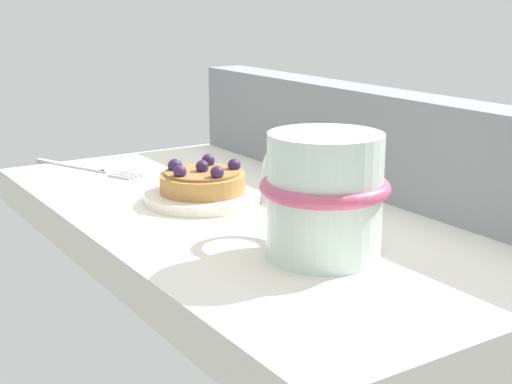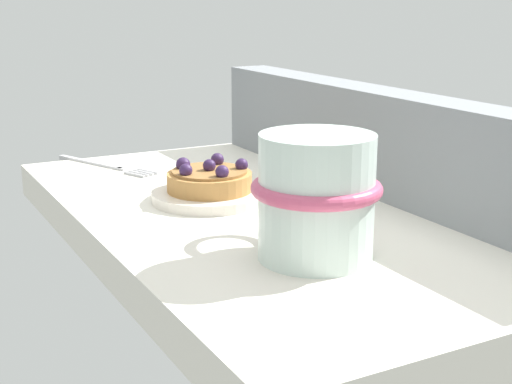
% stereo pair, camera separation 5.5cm
% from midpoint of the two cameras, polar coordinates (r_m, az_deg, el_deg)
% --- Properties ---
extents(ground_plane, '(0.65, 0.35, 0.04)m').
position_cam_midpoint_polar(ground_plane, '(0.75, 2.66, -2.79)').
color(ground_plane, silver).
extents(window_rail_back, '(0.64, 0.05, 0.11)m').
position_cam_midpoint_polar(window_rail_back, '(0.82, 11.74, 3.79)').
color(window_rail_back, gray).
rests_on(window_rail_back, ground_plane).
extents(dessert_plate, '(0.12, 0.12, 0.01)m').
position_cam_midpoint_polar(dessert_plate, '(0.78, -1.58, -0.31)').
color(dessert_plate, silver).
rests_on(dessert_plate, ground_plane).
extents(raspberry_tart, '(0.09, 0.09, 0.03)m').
position_cam_midpoint_polar(raspberry_tart, '(0.77, -1.60, 0.97)').
color(raspberry_tart, '#B77F42').
rests_on(raspberry_tart, dessert_plate).
extents(coffee_mug, '(0.14, 0.11, 0.10)m').
position_cam_midpoint_polar(coffee_mug, '(0.60, 7.20, -0.30)').
color(coffee_mug, silver).
rests_on(coffee_mug, ground_plane).
extents(dessert_fork, '(0.17, 0.08, 0.01)m').
position_cam_midpoint_polar(dessert_fork, '(0.95, -9.98, 2.11)').
color(dessert_fork, '#B7B7BC').
rests_on(dessert_fork, ground_plane).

